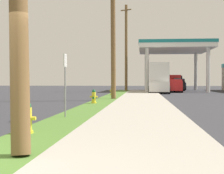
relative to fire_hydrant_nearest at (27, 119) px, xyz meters
The scene contains 10 objects.
fire_hydrant_nearest is the anchor object (origin of this frame).
fire_hydrant_second 10.64m from the fire_hydrant_nearest, 89.68° to the left, with size 0.42×0.38×0.74m.
fire_hydrant_third 21.05m from the fire_hydrant_nearest, 89.68° to the left, with size 0.42×0.37×0.74m.
utility_pole_midground 16.21m from the fire_hydrant_nearest, 87.50° to the left, with size 0.71×1.31×9.86m.
utility_pole_background 33.59m from the fire_hydrant_nearest, 88.80° to the left, with size 1.30×0.75×10.07m.
street_sign_post 3.85m from the fire_hydrant_nearest, 88.74° to the left, with size 0.05×0.36×2.12m.
car_navy_by_near_pump 43.93m from the fire_hydrant_nearest, 79.90° to the left, with size 1.94×4.50×1.57m.
truck_white_at_forecourt 29.53m from the fire_hydrant_nearest, 81.38° to the left, with size 2.46×6.50×3.11m.
truck_black_on_apron 39.92m from the fire_hydrant_nearest, 79.97° to the left, with size 2.12×5.40×1.97m.
truck_red_at_far_bay 33.36m from the fire_hydrant_nearest, 79.47° to the left, with size 2.44×5.52×1.97m.
Camera 1 is at (3.11, -4.72, 1.36)m, focal length 56.19 mm.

